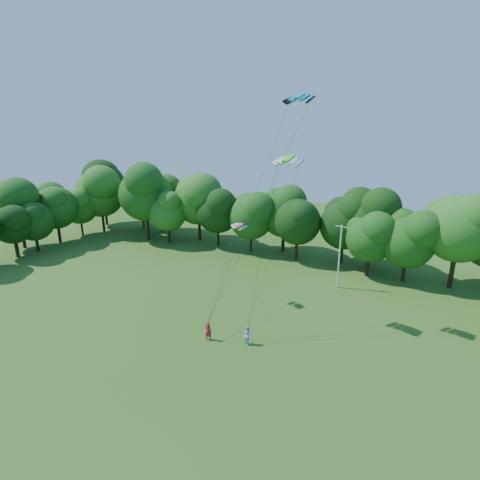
% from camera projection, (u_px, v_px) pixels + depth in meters
% --- Properties ---
extents(ground, '(160.00, 160.00, 0.00)m').
position_uv_depth(ground, '(168.00, 427.00, 24.86)').
color(ground, '#2C5818').
rests_on(ground, ground).
extents(utility_pole, '(1.60, 0.30, 8.02)m').
position_uv_depth(utility_pole, '(339.00, 256.00, 45.40)').
color(utility_pole, beige).
rests_on(utility_pole, ground).
extents(kite_flyer_left, '(0.74, 0.58, 1.80)m').
position_uv_depth(kite_flyer_left, '(208.00, 331.00, 34.88)').
color(kite_flyer_left, '#B2162E').
rests_on(kite_flyer_left, ground).
extents(kite_flyer_right, '(1.10, 1.01, 1.81)m').
position_uv_depth(kite_flyer_right, '(248.00, 335.00, 34.25)').
color(kite_flyer_right, '#B2CCF7').
rests_on(kite_flyer_right, ground).
extents(kite_teal, '(2.96, 1.78, 0.61)m').
position_uv_depth(kite_teal, '(300.00, 96.00, 33.62)').
color(kite_teal, '#0595A3').
rests_on(kite_teal, ground).
extents(kite_green, '(3.23, 2.08, 0.68)m').
position_uv_depth(kite_green, '(288.00, 159.00, 35.04)').
color(kite_green, '#31DF21').
rests_on(kite_green, ground).
extents(kite_pink, '(2.00, 1.46, 0.28)m').
position_uv_depth(kite_pink, '(239.00, 225.00, 40.88)').
color(kite_pink, '#EC417C').
rests_on(kite_pink, ground).
extents(tree_back_west, '(8.09, 8.09, 11.77)m').
position_uv_depth(tree_back_west, '(162.00, 193.00, 69.77)').
color(tree_back_west, '#372016').
rests_on(tree_back_west, ground).
extents(tree_back_center, '(8.93, 8.93, 12.99)m').
position_uv_depth(tree_back_center, '(373.00, 211.00, 51.40)').
color(tree_back_center, black).
rests_on(tree_back_center, ground).
extents(tree_flank_west, '(6.82, 6.82, 9.91)m').
position_uv_depth(tree_flank_west, '(32.00, 214.00, 58.45)').
color(tree_flank_west, '#332314').
rests_on(tree_flank_west, ground).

